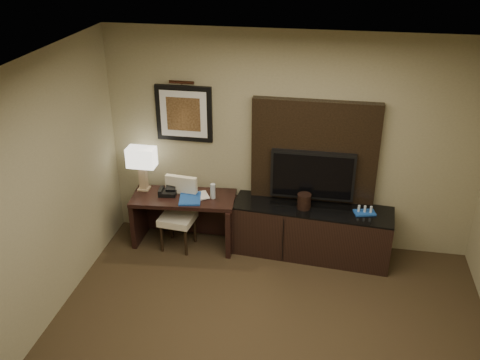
% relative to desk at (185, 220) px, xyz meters
% --- Properties ---
extents(ceiling, '(4.50, 5.00, 0.01)m').
position_rel_desk_xyz_m(ceiling, '(1.26, -2.15, 2.36)').
color(ceiling, silver).
rests_on(ceiling, wall_back).
extents(wall_back, '(4.50, 0.01, 2.70)m').
position_rel_desk_xyz_m(wall_back, '(1.26, 0.35, 1.01)').
color(wall_back, gray).
rests_on(wall_back, floor).
extents(wall_left, '(0.01, 5.00, 2.70)m').
position_rel_desk_xyz_m(wall_left, '(-0.99, -2.15, 1.01)').
color(wall_left, gray).
rests_on(wall_left, floor).
extents(desk, '(1.32, 0.65, 0.68)m').
position_rel_desk_xyz_m(desk, '(0.00, 0.00, 0.00)').
color(desk, black).
rests_on(desk, floor).
extents(credenza, '(1.95, 0.68, 0.66)m').
position_rel_desk_xyz_m(credenza, '(1.59, 0.05, -0.01)').
color(credenza, black).
rests_on(credenza, floor).
extents(tv_wall_panel, '(1.50, 0.12, 1.30)m').
position_rel_desk_xyz_m(tv_wall_panel, '(1.56, 0.29, 0.93)').
color(tv_wall_panel, black).
rests_on(tv_wall_panel, wall_back).
extents(tv, '(1.00, 0.08, 0.60)m').
position_rel_desk_xyz_m(tv, '(1.56, 0.19, 0.68)').
color(tv, black).
rests_on(tv, tv_wall_panel).
extents(artwork, '(0.70, 0.04, 0.70)m').
position_rel_desk_xyz_m(artwork, '(-0.04, 0.33, 1.31)').
color(artwork, black).
rests_on(artwork, wall_back).
extents(picture_light, '(0.04, 0.04, 0.30)m').
position_rel_desk_xyz_m(picture_light, '(-0.04, 0.29, 1.71)').
color(picture_light, '#3E2013').
rests_on(picture_light, wall_back).
extents(desk_chair, '(0.45, 0.50, 0.84)m').
position_rel_desk_xyz_m(desk_chair, '(-0.06, -0.09, 0.08)').
color(desk_chair, beige).
rests_on(desk_chair, floor).
extents(table_lamp, '(0.39, 0.26, 0.58)m').
position_rel_desk_xyz_m(table_lamp, '(-0.54, 0.10, 0.63)').
color(table_lamp, tan).
rests_on(table_lamp, desk).
extents(desk_phone, '(0.23, 0.22, 0.11)m').
position_rel_desk_xyz_m(desk_phone, '(-0.20, 0.02, 0.40)').
color(desk_phone, black).
rests_on(desk_phone, desk).
extents(blue_folder, '(0.32, 0.39, 0.02)m').
position_rel_desk_xyz_m(blue_folder, '(0.10, -0.06, 0.35)').
color(blue_folder, '#164194').
rests_on(blue_folder, desk).
extents(book, '(0.16, 0.10, 0.22)m').
position_rel_desk_xyz_m(book, '(0.15, -0.00, 0.45)').
color(book, '#C7B29C').
rests_on(book, desk).
extents(water_bottle, '(0.08, 0.08, 0.19)m').
position_rel_desk_xyz_m(water_bottle, '(0.37, 0.03, 0.44)').
color(water_bottle, '#B0BCC7').
rests_on(water_bottle, desk).
extents(ice_bucket, '(0.19, 0.19, 0.19)m').
position_rel_desk_xyz_m(ice_bucket, '(1.49, 0.01, 0.41)').
color(ice_bucket, black).
rests_on(ice_bucket, credenza).
extents(minibar_tray, '(0.27, 0.20, 0.09)m').
position_rel_desk_xyz_m(minibar_tray, '(2.20, 0.01, 0.36)').
color(minibar_tray, '#1A4EAF').
rests_on(minibar_tray, credenza).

